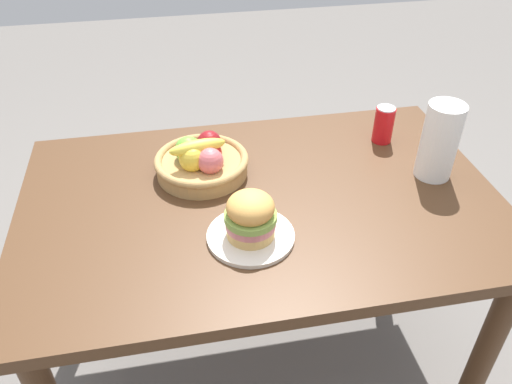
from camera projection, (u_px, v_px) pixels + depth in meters
The scene contains 7 objects.
ground_plane at pixel (260, 352), 1.95m from camera, with size 8.00×8.00×0.00m, color slate.
dining_table at pixel (261, 223), 1.56m from camera, with size 1.40×0.90×0.75m.
plate at pixel (251, 236), 1.36m from camera, with size 0.23×0.23×0.01m, color silver.
sandwich at pixel (251, 216), 1.31m from camera, with size 0.14×0.14×0.13m.
soda_can at pixel (384, 124), 1.72m from camera, with size 0.07×0.07×0.13m.
fruit_basket at pixel (201, 160), 1.57m from camera, with size 0.29×0.29×0.14m.
paper_towel_roll at pixel (439, 141), 1.52m from camera, with size 0.11×0.11×0.24m, color white.
Camera 1 is at (-0.24, -1.16, 1.67)m, focal length 35.91 mm.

